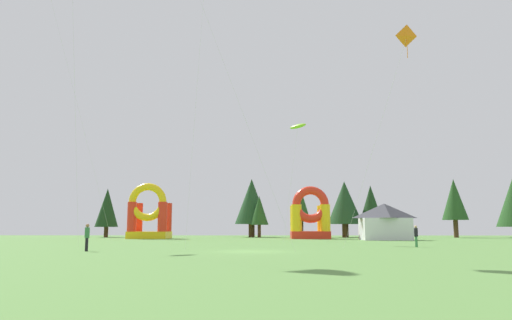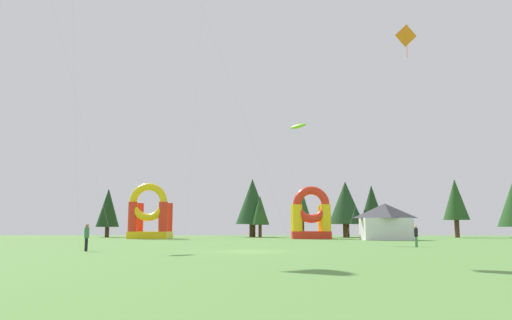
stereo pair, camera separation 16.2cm
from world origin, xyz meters
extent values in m
plane|color=#5B8C42|center=(0.00, 0.00, 0.00)|extent=(120.00, 120.00, 0.00)
pyramid|color=orange|center=(10.95, 1.55, 14.86)|extent=(1.17, 0.58, 1.14)
cylinder|color=orange|center=(10.94, 1.63, 14.11)|extent=(0.04, 0.04, 1.55)
cylinder|color=silver|center=(8.77, 3.32, 7.44)|extent=(4.35, 3.39, 14.89)
cylinder|color=silver|center=(-1.07, -0.10, 10.38)|extent=(7.73, 1.25, 20.77)
ellipsoid|color=#8CD826|center=(4.03, 15.65, 11.47)|extent=(2.01, 1.87, 0.71)
cylinder|color=silver|center=(3.28, 16.30, 5.73)|extent=(1.52, 1.31, 11.47)
cylinder|color=silver|center=(-17.60, 15.22, 12.14)|extent=(5.46, 5.43, 24.28)
cylinder|color=silver|center=(-4.43, 5.43, 13.81)|extent=(0.55, 5.63, 27.62)
cylinder|color=silver|center=(-13.84, 4.47, 12.01)|extent=(0.39, 3.64, 24.02)
cylinder|color=#33723F|center=(12.60, 6.99, 0.41)|extent=(0.13, 0.13, 0.82)
cylinder|color=#33723F|center=(12.58, 7.15, 0.41)|extent=(0.13, 0.13, 0.82)
cylinder|color=black|center=(12.59, 7.07, 1.14)|extent=(0.32, 0.32, 0.65)
sphere|color=#D8AD84|center=(12.59, 7.07, 1.58)|extent=(0.22, 0.22, 0.22)
cylinder|color=black|center=(-10.57, -0.01, 0.43)|extent=(0.18, 0.18, 0.85)
cylinder|color=black|center=(-10.69, 0.11, 0.43)|extent=(0.18, 0.18, 0.85)
cylinder|color=#33723F|center=(-10.63, 0.05, 1.19)|extent=(0.43, 0.43, 0.68)
sphere|color=#9E704C|center=(-10.63, 0.05, 1.64)|extent=(0.23, 0.23, 0.23)
cube|color=red|center=(6.65, 34.82, 0.49)|extent=(5.15, 4.90, 0.99)
cylinder|color=yellow|center=(4.76, 33.06, 2.76)|extent=(1.37, 1.37, 3.54)
cylinder|color=yellow|center=(8.54, 33.06, 2.76)|extent=(1.37, 1.37, 3.54)
cylinder|color=yellow|center=(4.76, 36.59, 2.76)|extent=(1.37, 1.37, 3.54)
cylinder|color=yellow|center=(8.54, 36.59, 2.76)|extent=(1.37, 1.37, 3.54)
torus|color=red|center=(6.65, 33.06, 4.53)|extent=(4.88, 1.10, 4.88)
cube|color=yellow|center=(-15.11, 34.07, 0.47)|extent=(5.31, 4.32, 0.95)
cylinder|color=red|center=(-17.16, 32.51, 2.91)|extent=(1.21, 1.21, 3.92)
cylinder|color=red|center=(-13.06, 32.51, 2.91)|extent=(1.21, 1.21, 3.92)
cylinder|color=red|center=(-17.16, 35.63, 2.91)|extent=(1.21, 1.21, 3.92)
cylinder|color=red|center=(-13.06, 35.63, 2.91)|extent=(1.21, 1.21, 3.92)
torus|color=yellow|center=(-15.11, 32.51, 4.87)|extent=(5.07, 0.97, 5.07)
cube|color=silver|center=(15.11, 27.73, 1.31)|extent=(5.63, 4.23, 2.62)
pyramid|color=#3F3F47|center=(15.11, 27.73, 3.50)|extent=(5.63, 4.23, 1.76)
cylinder|color=#4C331E|center=(-23.99, 42.56, 0.79)|extent=(0.63, 0.63, 1.57)
cone|color=#193819|center=(-23.99, 42.56, 4.55)|extent=(3.50, 3.50, 5.95)
cylinder|color=#4C331E|center=(-1.64, 44.34, 1.02)|extent=(0.94, 0.94, 2.03)
cone|color=#1E4221|center=(-1.64, 44.34, 5.58)|extent=(5.24, 5.24, 7.09)
cylinder|color=#4C331E|center=(-0.39, 42.24, 0.95)|extent=(0.50, 0.50, 1.89)
cone|color=#234C1E|center=(-0.39, 42.24, 4.09)|extent=(2.78, 2.78, 4.38)
cylinder|color=#4C331E|center=(6.26, 45.47, 1.20)|extent=(0.52, 0.52, 2.39)
cone|color=#234C1E|center=(6.26, 45.47, 4.88)|extent=(2.90, 2.90, 4.98)
cylinder|color=#4C331E|center=(12.74, 43.07, 1.01)|extent=(0.96, 0.96, 2.01)
cone|color=#1E4221|center=(12.74, 43.07, 5.29)|extent=(5.33, 5.33, 6.55)
cylinder|color=#4C331E|center=(16.43, 41.57, 1.12)|extent=(0.62, 0.62, 2.24)
cone|color=#193819|center=(16.43, 41.57, 5.03)|extent=(3.42, 3.42, 5.58)
cylinder|color=#4C331E|center=(28.89, 41.56, 1.31)|extent=(0.68, 0.68, 2.62)
cone|color=#234C1E|center=(28.89, 41.56, 5.67)|extent=(3.76, 3.76, 6.11)
camera|label=1|loc=(1.18, -30.81, 1.55)|focal=33.46mm
camera|label=2|loc=(1.35, -30.80, 1.55)|focal=33.46mm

